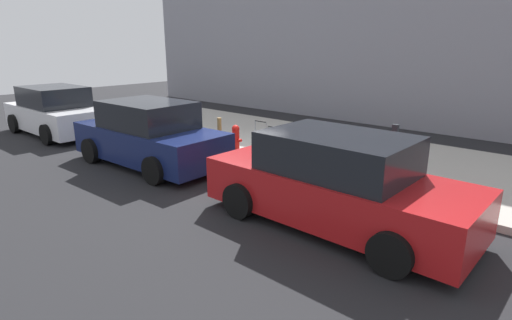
# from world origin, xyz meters

# --- Properties ---
(ground_plane) EXTENTS (40.00, 40.00, 0.00)m
(ground_plane) POSITION_xyz_m (0.00, 0.00, 0.00)
(ground_plane) COLOR black
(sidewalk_curb) EXTENTS (18.00, 5.00, 0.14)m
(sidewalk_curb) POSITION_xyz_m (0.00, -2.50, 0.07)
(sidewalk_curb) COLOR #ADA89E
(sidewalk_curb) RESTS_ON ground_plane
(building_facade_sidewalk_side) EXTENTS (24.00, 3.00, 8.11)m
(building_facade_sidewalk_side) POSITION_xyz_m (0.00, -8.63, 4.06)
(building_facade_sidewalk_side) COLOR gray
(building_facade_sidewalk_side) RESTS_ON ground_plane
(suitcase_navy_0) EXTENTS (0.38, 0.23, 0.58)m
(suitcase_navy_0) POSITION_xyz_m (-3.27, -0.55, 0.40)
(suitcase_navy_0) COLOR navy
(suitcase_navy_0) RESTS_ON sidewalk_curb
(suitcase_maroon_1) EXTENTS (0.40, 0.27, 0.82)m
(suitcase_maroon_1) POSITION_xyz_m (-2.83, -0.60, 0.41)
(suitcase_maroon_1) COLOR maroon
(suitcase_maroon_1) RESTS_ON sidewalk_curb
(suitcase_olive_2) EXTENTS (0.46, 0.20, 0.86)m
(suitcase_olive_2) POSITION_xyz_m (-2.35, -0.56, 0.47)
(suitcase_olive_2) COLOR #59601E
(suitcase_olive_2) RESTS_ON sidewalk_curb
(suitcase_silver_3) EXTENTS (0.52, 0.29, 0.77)m
(suitcase_silver_3) POSITION_xyz_m (-1.81, -0.59, 0.41)
(suitcase_silver_3) COLOR #9EA0A8
(suitcase_silver_3) RESTS_ON sidewalk_curb
(suitcase_black_4) EXTENTS (0.43, 0.25, 0.87)m
(suitcase_black_4) POSITION_xyz_m (-1.29, -0.51, 0.47)
(suitcase_black_4) COLOR black
(suitcase_black_4) RESTS_ON sidewalk_curb
(suitcase_teal_5) EXTENTS (0.44, 0.24, 0.94)m
(suitcase_teal_5) POSITION_xyz_m (-0.80, -0.56, 0.45)
(suitcase_teal_5) COLOR #0F606B
(suitcase_teal_5) RESTS_ON sidewalk_curb
(fire_hydrant) EXTENTS (0.39, 0.21, 0.73)m
(fire_hydrant) POSITION_xyz_m (0.06, -0.53, 0.52)
(fire_hydrant) COLOR red
(fire_hydrant) RESTS_ON sidewalk_curb
(bollard_post) EXTENTS (0.12, 0.12, 0.88)m
(bollard_post) POSITION_xyz_m (0.55, -0.38, 0.58)
(bollard_post) COLOR brown
(bollard_post) RESTS_ON sidewalk_curb
(parking_meter) EXTENTS (0.12, 0.09, 1.27)m
(parking_meter) POSITION_xyz_m (-4.27, -0.78, 0.97)
(parking_meter) COLOR slate
(parking_meter) RESTS_ON sidewalk_curb
(parked_car_red_0) EXTENTS (4.55, 2.03, 1.59)m
(parked_car_red_0) POSITION_xyz_m (-4.29, 1.52, 0.75)
(parked_car_red_0) COLOR #AD1619
(parked_car_red_0) RESTS_ON ground_plane
(parked_car_navy_1) EXTENTS (4.34, 2.08, 1.62)m
(parked_car_navy_1) POSITION_xyz_m (1.11, 1.52, 0.76)
(parked_car_navy_1) COLOR #141E4C
(parked_car_navy_1) RESTS_ON ground_plane
(parked_car_white_2) EXTENTS (4.28, 2.01, 1.61)m
(parked_car_white_2) POSITION_xyz_m (6.56, 1.52, 0.75)
(parked_car_white_2) COLOR silver
(parked_car_white_2) RESTS_ON ground_plane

